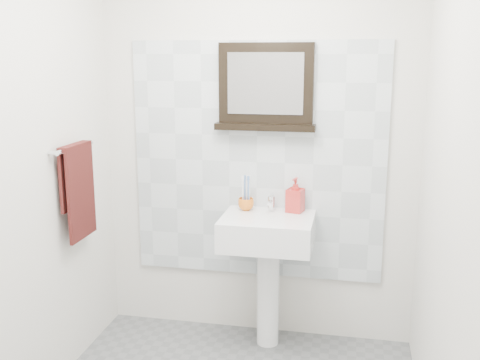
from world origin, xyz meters
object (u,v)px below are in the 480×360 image
(toothbrush_cup, at_px, (246,204))
(hand_towel, at_px, (78,184))
(pedestal_sink, at_px, (268,245))
(soap_dispenser, at_px, (295,195))
(framed_mirror, at_px, (266,89))

(toothbrush_cup, distance_m, hand_towel, 1.02)
(pedestal_sink, xyz_separation_m, toothbrush_cup, (-0.16, 0.11, 0.22))
(toothbrush_cup, bearing_deg, pedestal_sink, -34.97)
(pedestal_sink, height_order, hand_towel, hand_towel)
(hand_towel, bearing_deg, soap_dispenser, 21.88)
(pedestal_sink, distance_m, framed_mirror, 0.95)
(soap_dispenser, xyz_separation_m, hand_towel, (-1.20, -0.48, 0.12))
(toothbrush_cup, bearing_deg, framed_mirror, 35.91)
(toothbrush_cup, height_order, hand_towel, hand_towel)
(pedestal_sink, xyz_separation_m, hand_towel, (-1.05, -0.35, 0.41))
(toothbrush_cup, bearing_deg, soap_dispenser, 4.13)
(hand_towel, bearing_deg, pedestal_sink, 18.46)
(pedestal_sink, height_order, toothbrush_cup, pedestal_sink)
(toothbrush_cup, height_order, framed_mirror, framed_mirror)
(toothbrush_cup, distance_m, framed_mirror, 0.72)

